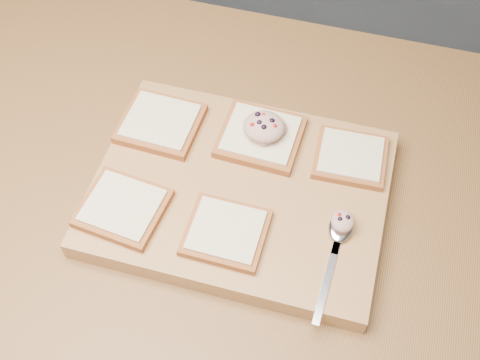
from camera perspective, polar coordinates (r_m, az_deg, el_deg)
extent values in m
plane|color=#515459|center=(1.82, -3.71, -15.20)|extent=(4.00, 4.00, 0.00)
cube|color=slate|center=(1.43, -4.63, -9.72)|extent=(1.90, 0.75, 0.84)
cube|color=brown|center=(1.03, -6.29, 0.64)|extent=(2.00, 0.80, 0.06)
cube|color=#B07E4B|center=(0.95, 0.00, -1.17)|extent=(0.45, 0.34, 0.04)
cube|color=#9B5628|center=(1.01, -7.54, 5.33)|extent=(0.13, 0.12, 0.01)
cube|color=beige|center=(1.00, -7.59, 5.66)|extent=(0.11, 0.10, 0.00)
cube|color=#9B5628|center=(0.98, 1.95, 4.11)|extent=(0.13, 0.12, 0.01)
cube|color=beige|center=(0.98, 1.97, 4.44)|extent=(0.12, 0.11, 0.00)
cube|color=#9B5628|center=(0.97, 10.42, 2.12)|extent=(0.12, 0.11, 0.01)
cube|color=beige|center=(0.97, 10.50, 2.40)|extent=(0.10, 0.09, 0.00)
cube|color=#9B5628|center=(0.92, -11.04, -2.63)|extent=(0.13, 0.12, 0.01)
cube|color=beige|center=(0.92, -11.12, -2.35)|extent=(0.11, 0.11, 0.00)
cube|color=#9B5628|center=(0.88, -1.34, -5.00)|extent=(0.12, 0.11, 0.01)
cube|color=beige|center=(0.88, -1.35, -4.74)|extent=(0.10, 0.09, 0.00)
ellipsoid|color=tan|center=(0.96, 2.29, 5.07)|extent=(0.07, 0.06, 0.03)
sphere|color=black|center=(0.95, 3.04, 5.59)|extent=(0.01, 0.01, 0.01)
sphere|color=black|center=(0.96, 1.70, 6.19)|extent=(0.01, 0.01, 0.01)
sphere|color=black|center=(0.95, 2.29, 5.00)|extent=(0.01, 0.01, 0.01)
sphere|color=black|center=(0.95, 1.86, 5.41)|extent=(0.01, 0.01, 0.01)
sphere|color=#A5140C|center=(0.95, 3.32, 5.12)|extent=(0.01, 0.01, 0.01)
sphere|color=#A5140C|center=(0.96, 2.25, 6.14)|extent=(0.01, 0.01, 0.01)
sphere|color=#A5140C|center=(0.95, 1.18, 5.25)|extent=(0.01, 0.01, 0.01)
ellipsoid|color=silver|center=(0.90, 9.58, -4.37)|extent=(0.04, 0.06, 0.01)
cube|color=silver|center=(0.89, 9.15, -6.00)|extent=(0.01, 0.04, 0.00)
cube|color=silver|center=(0.86, 8.26, -9.35)|extent=(0.02, 0.14, 0.00)
ellipsoid|color=tan|center=(0.89, 9.72, -3.87)|extent=(0.03, 0.04, 0.02)
sphere|color=black|center=(0.88, 10.18, -3.52)|extent=(0.01, 0.01, 0.01)
sphere|color=black|center=(0.88, 9.47, -3.69)|extent=(0.01, 0.01, 0.01)
sphere|color=#A5140C|center=(0.88, 9.40, -3.29)|extent=(0.01, 0.01, 0.01)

